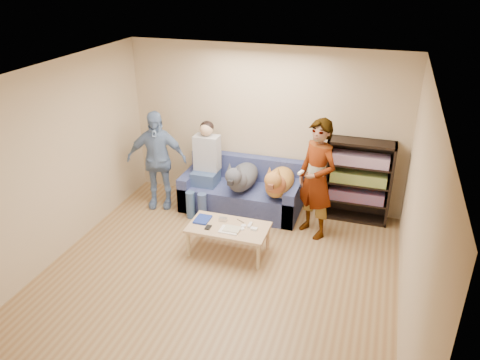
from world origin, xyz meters
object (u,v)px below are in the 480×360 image
(person_seated, at_px, (205,164))
(notebook_blue, at_px, (203,219))
(person_standing_left, at_px, (157,160))
(sofa, at_px, (242,193))
(camera_silver, at_px, (223,219))
(dog_gray, at_px, (242,177))
(coffee_table, at_px, (228,229))
(bookshelf, at_px, (358,179))
(person_standing_right, at_px, (317,179))
(dog_tan, at_px, (278,182))

(person_seated, bearing_deg, notebook_blue, -70.69)
(person_standing_left, relative_size, sofa, 0.86)
(notebook_blue, height_order, camera_silver, camera_silver)
(notebook_blue, distance_m, dog_gray, 1.12)
(person_seated, distance_m, dog_gray, 0.64)
(coffee_table, bearing_deg, person_standing_left, 147.75)
(notebook_blue, distance_m, bookshelf, 2.49)
(person_standing_left, bearing_deg, person_standing_right, -18.16)
(notebook_blue, height_order, sofa, sofa)
(person_standing_right, height_order, coffee_table, person_standing_right)
(person_standing_left, bearing_deg, notebook_blue, -54.66)
(notebook_blue, bearing_deg, person_seated, 109.31)
(person_standing_right, bearing_deg, notebook_blue, -114.14)
(dog_tan, height_order, bookshelf, bookshelf)
(person_standing_right, xyz_separation_m, notebook_blue, (-1.44, -0.82, -0.46))
(person_standing_right, bearing_deg, bookshelf, 86.32)
(person_standing_left, distance_m, dog_tan, 1.99)
(person_standing_left, height_order, dog_tan, person_standing_left)
(coffee_table, xyz_separation_m, bookshelf, (1.59, 1.53, 0.31))
(bookshelf, bearing_deg, person_standing_right, -129.89)
(dog_gray, bearing_deg, sofa, 104.55)
(person_seated, height_order, coffee_table, person_seated)
(person_standing_left, relative_size, notebook_blue, 6.28)
(camera_silver, bearing_deg, dog_tan, 61.38)
(person_standing_left, bearing_deg, dog_tan, -11.48)
(coffee_table, height_order, bookshelf, bookshelf)
(camera_silver, xyz_separation_m, sofa, (-0.09, 1.17, -0.16))
(person_standing_right, xyz_separation_m, camera_silver, (-1.16, -0.75, -0.45))
(person_seated, bearing_deg, camera_silver, -57.35)
(sofa, xyz_separation_m, dog_tan, (0.64, -0.17, 0.36))
(person_seated, relative_size, coffee_table, 1.34)
(person_standing_right, height_order, bookshelf, person_standing_right)
(sofa, height_order, bookshelf, bookshelf)
(sofa, relative_size, dog_tan, 1.62)
(person_standing_right, relative_size, dog_tan, 1.52)
(dog_gray, bearing_deg, person_standing_right, -12.03)
(person_seated, distance_m, coffee_table, 1.47)
(notebook_blue, relative_size, coffee_table, 0.24)
(notebook_blue, xyz_separation_m, person_seated, (-0.39, 1.12, 0.34))
(notebook_blue, xyz_separation_m, sofa, (0.19, 1.24, -0.15))
(bookshelf, bearing_deg, person_seated, -171.40)
(person_seated, xyz_separation_m, bookshelf, (2.38, 0.36, -0.09))
(dog_tan, xyz_separation_m, bookshelf, (1.16, 0.40, 0.04))
(person_standing_left, relative_size, bookshelf, 1.26)
(bookshelf, bearing_deg, notebook_blue, -143.40)
(sofa, bearing_deg, dog_gray, -75.45)
(sofa, height_order, dog_gray, dog_gray)
(notebook_blue, xyz_separation_m, dog_tan, (0.83, 1.08, 0.21))
(person_standing_right, relative_size, camera_silver, 16.22)
(dog_gray, relative_size, coffee_table, 1.14)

